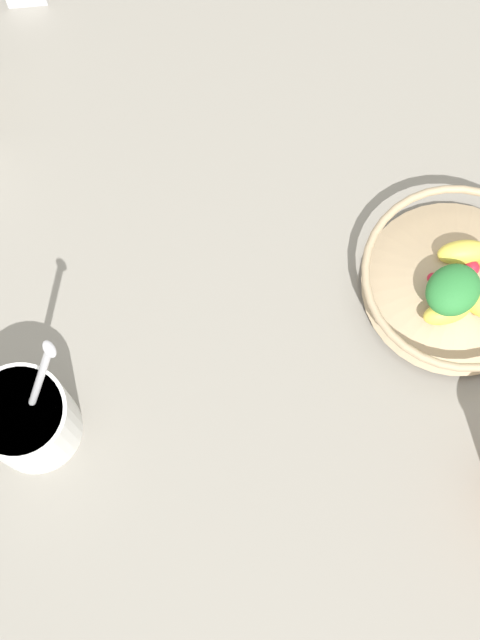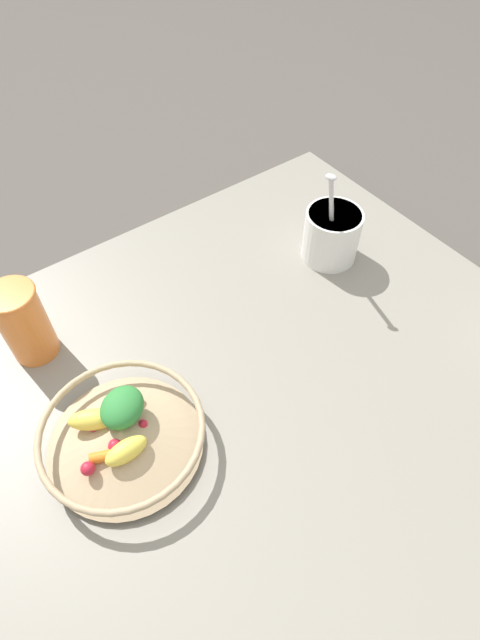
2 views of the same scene
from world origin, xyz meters
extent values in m
plane|color=#4C4742|center=(0.00, 0.00, 0.00)|extent=(6.00, 6.00, 0.00)
cube|color=gray|center=(0.00, 0.00, 0.02)|extent=(0.99, 0.99, 0.04)
cylinder|color=tan|center=(-0.07, -0.23, 0.04)|extent=(0.12, 0.12, 0.01)
cone|color=tan|center=(-0.07, -0.23, 0.07)|extent=(0.23, 0.23, 0.04)
torus|color=tan|center=(-0.07, -0.23, 0.09)|extent=(0.24, 0.24, 0.01)
ellipsoid|color=#EFD64C|center=(-0.11, -0.25, 0.09)|extent=(0.06, 0.08, 0.03)
ellipsoid|color=#EFD64C|center=(-0.12, -0.21, 0.08)|extent=(0.04, 0.06, 0.03)
ellipsoid|color=#EFD64C|center=(-0.05, -0.24, 0.08)|extent=(0.03, 0.06, 0.03)
cylinder|color=orange|center=(-0.06, -0.27, 0.08)|extent=(0.03, 0.04, 0.02)
cylinder|color=orange|center=(-0.12, -0.26, 0.08)|extent=(0.03, 0.04, 0.02)
sphere|color=red|center=(-0.07, -0.23, 0.08)|extent=(0.02, 0.02, 0.02)
sphere|color=red|center=(-0.11, -0.26, 0.08)|extent=(0.01, 0.01, 0.01)
sphere|color=red|center=(-0.05, -0.23, 0.08)|extent=(0.02, 0.02, 0.02)
sphere|color=red|center=(-0.06, -0.29, 0.08)|extent=(0.02, 0.02, 0.02)
sphere|color=red|center=(-0.06, -0.25, 0.08)|extent=(0.02, 0.02, 0.02)
sphere|color=red|center=(-0.07, -0.20, 0.08)|extent=(0.01, 0.01, 0.01)
ellipsoid|color=#2D7F38|center=(-0.10, -0.21, 0.10)|extent=(0.09, 0.09, 0.04)
cylinder|color=white|center=(-0.20, 0.28, 0.09)|extent=(0.11, 0.11, 0.10)
cylinder|color=white|center=(-0.20, 0.28, 0.13)|extent=(0.10, 0.10, 0.02)
cylinder|color=silver|center=(-0.19, 0.25, 0.18)|extent=(0.04, 0.07, 0.17)
ellipsoid|color=silver|center=(-0.17, 0.22, 0.26)|extent=(0.02, 0.02, 0.01)
cylinder|color=orange|center=(-0.32, -0.27, 0.11)|extent=(0.07, 0.07, 0.14)
torus|color=orange|center=(-0.32, -0.27, 0.18)|extent=(0.08, 0.08, 0.01)
camera|label=1|loc=(-0.42, 0.07, 1.07)|focal=50.00mm
camera|label=2|loc=(0.28, -0.29, 0.72)|focal=28.00mm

